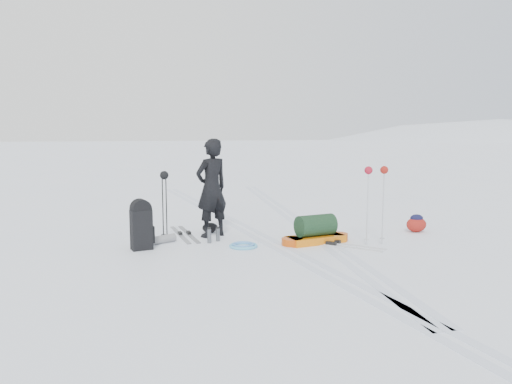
# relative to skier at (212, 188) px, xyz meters

# --- Properties ---
(ground) EXTENTS (200.00, 200.00, 0.00)m
(ground) POSITION_rel_skier_xyz_m (0.93, -0.57, -0.99)
(ground) COLOR white
(ground) RESTS_ON ground
(ski_tracks) EXTENTS (3.38, 17.97, 0.01)m
(ski_tracks) POSITION_rel_skier_xyz_m (1.54, 0.31, -0.98)
(ski_tracks) COLOR silver
(ski_tracks) RESTS_ON ground
(skier) EXTENTS (0.85, 0.72, 1.97)m
(skier) POSITION_rel_skier_xyz_m (0.00, 0.00, 0.00)
(skier) COLOR black
(skier) RESTS_ON ground
(pulk_sled) EXTENTS (1.46, 0.62, 0.54)m
(pulk_sled) POSITION_rel_skier_xyz_m (1.76, -1.16, -0.78)
(pulk_sled) COLOR orange
(pulk_sled) RESTS_ON ground
(expedition_rucksack) EXTENTS (0.89, 0.73, 0.92)m
(expedition_rucksack) POSITION_rel_skier_xyz_m (-1.39, -0.67, -0.56)
(expedition_rucksack) COLOR black
(expedition_rucksack) RESTS_ON ground
(ski_poles_black) EXTENTS (0.17, 0.17, 1.36)m
(ski_poles_black) POSITION_rel_skier_xyz_m (-0.94, -0.03, 0.12)
(ski_poles_black) COLOR black
(ski_poles_black) RESTS_ON ground
(ski_poles_silver) EXTENTS (0.47, 0.16, 1.48)m
(ski_poles_silver) POSITION_rel_skier_xyz_m (2.76, -1.61, 0.25)
(ski_poles_silver) COLOR silver
(ski_poles_silver) RESTS_ON ground
(touring_skis_grey) EXTENTS (0.35, 1.81, 0.07)m
(touring_skis_grey) POSITION_rel_skier_xyz_m (-0.51, 0.33, -0.97)
(touring_skis_grey) COLOR gray
(touring_skis_grey) RESTS_ON ground
(touring_skis_white) EXTENTS (1.49, 1.69, 0.07)m
(touring_skis_white) POSITION_rel_skier_xyz_m (2.02, -1.39, -0.97)
(touring_skis_white) COLOR silver
(touring_skis_white) RESTS_ON ground
(rope_coil) EXTENTS (0.63, 0.63, 0.06)m
(rope_coil) POSITION_rel_skier_xyz_m (0.35, -1.07, -0.96)
(rope_coil) COLOR #5EBEE5
(rope_coil) RESTS_ON ground
(small_daypack) EXTENTS (0.46, 0.36, 0.38)m
(small_daypack) POSITION_rel_skier_xyz_m (4.22, -0.84, -0.80)
(small_daypack) COLOR maroon
(small_daypack) RESTS_ON ground
(thermos_pair) EXTENTS (0.29, 0.21, 0.30)m
(thermos_pair) POSITION_rel_skier_xyz_m (-0.09, -0.52, -0.84)
(thermos_pair) COLOR slate
(thermos_pair) RESTS_ON ground
(stuff_sack) EXTENTS (0.34, 0.27, 0.21)m
(stuff_sack) POSITION_rel_skier_xyz_m (0.04, 0.41, -0.88)
(stuff_sack) COLOR black
(stuff_sack) RESTS_ON ground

